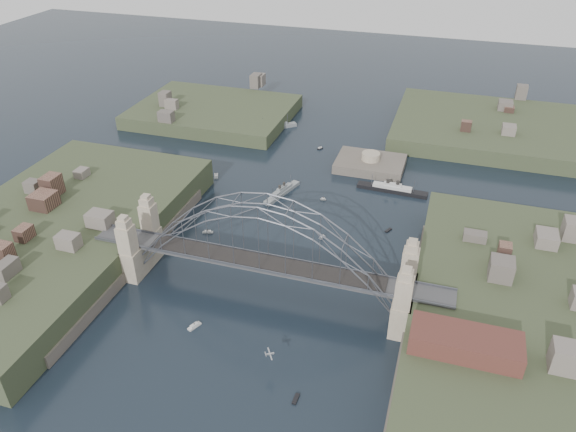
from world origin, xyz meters
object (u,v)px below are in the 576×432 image
at_px(naval_cruiser_near, 282,192).
at_px(naval_cruiser_far, 275,127).
at_px(fort_island, 370,169).
at_px(bridge, 264,248).
at_px(ocean_liner, 392,189).
at_px(wharf_shed, 465,343).

height_order(naval_cruiser_near, naval_cruiser_far, naval_cruiser_far).
bearing_deg(naval_cruiser_near, fort_island, 48.78).
bearing_deg(bridge, naval_cruiser_near, 102.97).
height_order(fort_island, naval_cruiser_near, fort_island).
bearing_deg(bridge, fort_island, 80.27).
height_order(bridge, fort_island, bridge).
bearing_deg(fort_island, ocean_liner, -55.95).
bearing_deg(naval_cruiser_far, fort_island, -28.12).
distance_m(naval_cruiser_near, ocean_liner, 33.65).
bearing_deg(wharf_shed, naval_cruiser_far, 124.39).
bearing_deg(naval_cruiser_near, wharf_shed, -47.19).
distance_m(bridge, fort_island, 72.14).
bearing_deg(naval_cruiser_far, ocean_liner, -35.44).
xyz_separation_m(wharf_shed, naval_cruiser_far, (-72.19, 105.48, -9.11)).
distance_m(wharf_shed, ocean_liner, 74.41).
bearing_deg(ocean_liner, naval_cruiser_near, -159.69).
bearing_deg(fort_island, bridge, -99.73).
height_order(bridge, wharf_shed, bridge).
relative_size(fort_island, wharf_shed, 1.10).
xyz_separation_m(naval_cruiser_far, ocean_liner, (49.48, -35.22, -0.08)).
height_order(wharf_shed, naval_cruiser_far, wharf_shed).
relative_size(bridge, naval_cruiser_far, 5.87).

